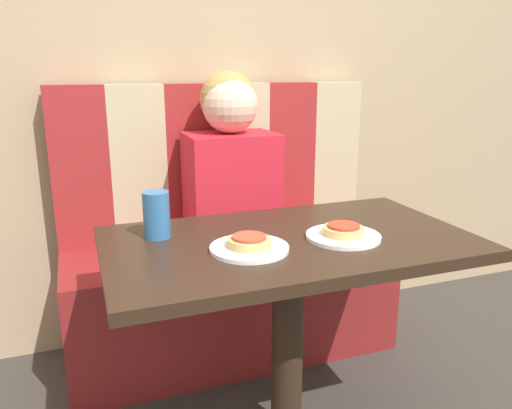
# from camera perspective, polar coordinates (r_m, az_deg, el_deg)

# --- Properties ---
(wall_back) EXTENTS (7.00, 0.05, 2.60)m
(wall_back) POSITION_cam_1_polar(r_m,az_deg,el_deg) (2.23, -5.38, 17.92)
(wall_back) COLOR tan
(wall_back) RESTS_ON ground_plane
(booth_seat) EXTENTS (1.35, 0.47, 0.49)m
(booth_seat) POSITION_cam_1_polar(r_m,az_deg,el_deg) (2.17, -2.67, -10.73)
(booth_seat) COLOR maroon
(booth_seat) RESTS_ON ground_plane
(booth_backrest) EXTENTS (1.35, 0.08, 0.65)m
(booth_backrest) POSITION_cam_1_polar(r_m,az_deg,el_deg) (2.17, -4.41, 5.06)
(booth_backrest) COLOR maroon
(booth_backrest) RESTS_ON booth_seat
(dining_table) EXTENTS (1.09, 0.62, 0.71)m
(dining_table) POSITION_cam_1_polar(r_m,az_deg,el_deg) (1.53, 3.77, -7.21)
(dining_table) COLOR black
(dining_table) RESTS_ON ground_plane
(person) EXTENTS (0.35, 0.27, 0.70)m
(person) POSITION_cam_1_polar(r_m,az_deg,el_deg) (1.99, -2.92, 4.80)
(person) COLOR red
(person) RESTS_ON booth_seat
(plate_left) EXTENTS (0.22, 0.22, 0.01)m
(plate_left) POSITION_cam_1_polar(r_m,az_deg,el_deg) (1.39, -0.77, -5.02)
(plate_left) COLOR white
(plate_left) RESTS_ON dining_table
(plate_right) EXTENTS (0.22, 0.22, 0.01)m
(plate_right) POSITION_cam_1_polar(r_m,az_deg,el_deg) (1.50, 9.93, -3.60)
(plate_right) COLOR white
(plate_right) RESTS_ON dining_table
(pizza_left) EXTENTS (0.12, 0.12, 0.03)m
(pizza_left) POSITION_cam_1_polar(r_m,az_deg,el_deg) (1.38, -0.77, -4.24)
(pizza_left) COLOR tan
(pizza_left) RESTS_ON plate_left
(pizza_right) EXTENTS (0.12, 0.12, 0.03)m
(pizza_right) POSITION_cam_1_polar(r_m,az_deg,el_deg) (1.50, 9.97, -2.88)
(pizza_right) COLOR tan
(pizza_right) RESTS_ON plate_right
(drinking_cup) EXTENTS (0.08, 0.08, 0.14)m
(drinking_cup) POSITION_cam_1_polar(r_m,az_deg,el_deg) (1.50, -11.31, -1.16)
(drinking_cup) COLOR #2D669E
(drinking_cup) RESTS_ON dining_table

